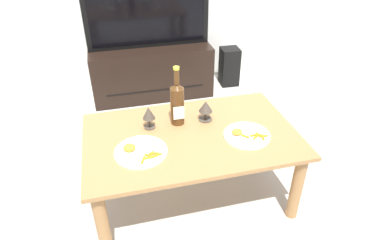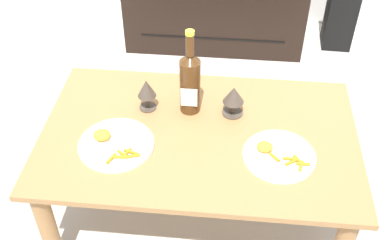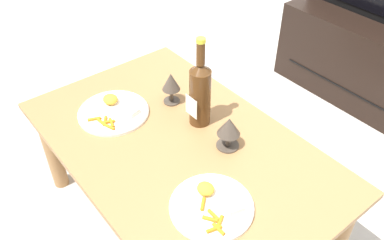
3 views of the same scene
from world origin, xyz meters
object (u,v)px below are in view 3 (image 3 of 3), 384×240
(dinner_plate_left, at_px, (114,111))
(dining_table, at_px, (179,158))
(goblet_right, at_px, (229,128))
(goblet_left, at_px, (171,83))
(dinner_plate_right, at_px, (212,205))
(tv_stand, at_px, (378,63))
(wine_bottle, at_px, (200,92))

(dinner_plate_left, bearing_deg, dining_table, 18.05)
(goblet_right, xyz_separation_m, dinner_plate_left, (-0.44, -0.23, -0.08))
(dining_table, bearing_deg, goblet_right, 46.44)
(goblet_left, distance_m, dinner_plate_right, 0.59)
(tv_stand, bearing_deg, goblet_right, -83.83)
(goblet_right, relative_size, dinner_plate_left, 0.46)
(wine_bottle, distance_m, dinner_plate_right, 0.45)
(wine_bottle, xyz_separation_m, dinner_plate_left, (-0.26, -0.24, -0.14))
(goblet_left, distance_m, dinner_plate_left, 0.26)
(tv_stand, relative_size, goblet_right, 8.64)
(dining_table, bearing_deg, dinner_plate_right, -18.13)
(dining_table, height_order, wine_bottle, wine_bottle)
(tv_stand, height_order, goblet_right, goblet_right)
(tv_stand, bearing_deg, wine_bottle, -91.19)
(dinner_plate_left, height_order, dinner_plate_right, dinner_plate_left)
(dinner_plate_right, bearing_deg, dining_table, 161.87)
(goblet_left, xyz_separation_m, dinner_plate_right, (0.53, -0.23, -0.08))
(wine_bottle, xyz_separation_m, dinner_plate_right, (0.36, -0.24, -0.14))
(dining_table, bearing_deg, goblet_left, 149.52)
(dining_table, relative_size, dinner_plate_left, 4.29)
(dining_table, bearing_deg, tv_stand, 90.82)
(tv_stand, bearing_deg, dinner_plate_right, -78.39)
(dining_table, relative_size, goblet_right, 9.37)
(goblet_right, bearing_deg, tv_stand, 96.17)
(goblet_left, height_order, dinner_plate_left, goblet_left)
(dinner_plate_left, bearing_deg, tv_stand, 79.79)
(dining_table, height_order, goblet_right, goblet_right)
(goblet_right, distance_m, dinner_plate_right, 0.31)
(tv_stand, distance_m, dinner_plate_right, 1.66)
(goblet_left, relative_size, dinner_plate_right, 0.52)
(dinner_plate_right, bearing_deg, dinner_plate_left, -179.98)
(goblet_right, bearing_deg, goblet_left, 180.00)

